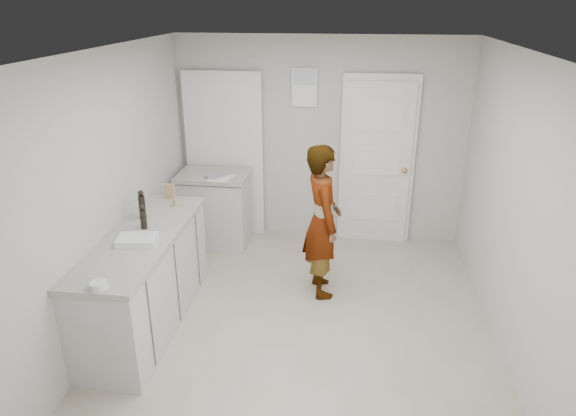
# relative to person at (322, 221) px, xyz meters

# --- Properties ---
(ground) EXTENTS (4.00, 4.00, 0.00)m
(ground) POSITION_rel_person_xyz_m (-0.13, -0.60, -0.80)
(ground) COLOR #ACA490
(ground) RESTS_ON ground
(room_shell) EXTENTS (4.00, 4.00, 4.00)m
(room_shell) POSITION_rel_person_xyz_m (-0.30, 1.36, 0.23)
(room_shell) COLOR beige
(room_shell) RESTS_ON ground
(main_counter) EXTENTS (0.64, 1.96, 0.93)m
(main_counter) POSITION_rel_person_xyz_m (-1.58, -0.80, -0.37)
(main_counter) COLOR silver
(main_counter) RESTS_ON ground
(side_counter) EXTENTS (0.84, 0.61, 0.93)m
(side_counter) POSITION_rel_person_xyz_m (-1.38, 0.95, -0.37)
(side_counter) COLOR silver
(side_counter) RESTS_ON ground
(person) EXTENTS (0.53, 0.66, 1.59)m
(person) POSITION_rel_person_xyz_m (0.00, 0.00, 0.00)
(person) COLOR silver
(person) RESTS_ON ground
(cake_mix_box) EXTENTS (0.10, 0.05, 0.16)m
(cake_mix_box) POSITION_rel_person_xyz_m (-1.61, 0.10, 0.21)
(cake_mix_box) COLOR #A67B53
(cake_mix_box) RESTS_ON main_counter
(spice_jar) EXTENTS (0.05, 0.05, 0.08)m
(spice_jar) POSITION_rel_person_xyz_m (-1.48, -0.09, 0.17)
(spice_jar) COLOR tan
(spice_jar) RESTS_ON main_counter
(oil_cruet_a) EXTENTS (0.06, 0.06, 0.23)m
(oil_cruet_a) POSITION_rel_person_xyz_m (-1.59, -0.65, 0.24)
(oil_cruet_a) COLOR black
(oil_cruet_a) RESTS_ON main_counter
(oil_cruet_b) EXTENTS (0.06, 0.06, 0.29)m
(oil_cruet_b) POSITION_rel_person_xyz_m (-1.69, -0.44, 0.27)
(oil_cruet_b) COLOR black
(oil_cruet_b) RESTS_ON main_counter
(baking_dish) EXTENTS (0.36, 0.28, 0.06)m
(baking_dish) POSITION_rel_person_xyz_m (-1.53, -0.95, 0.15)
(baking_dish) COLOR silver
(baking_dish) RESTS_ON main_counter
(egg_bowl) EXTENTS (0.13, 0.13, 0.05)m
(egg_bowl) POSITION_rel_person_xyz_m (-1.52, -1.70, 0.15)
(egg_bowl) COLOR silver
(egg_bowl) RESTS_ON main_counter
(papers) EXTENTS (0.29, 0.34, 0.01)m
(papers) POSITION_rel_person_xyz_m (-1.24, 0.82, 0.13)
(papers) COLOR white
(papers) RESTS_ON side_counter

